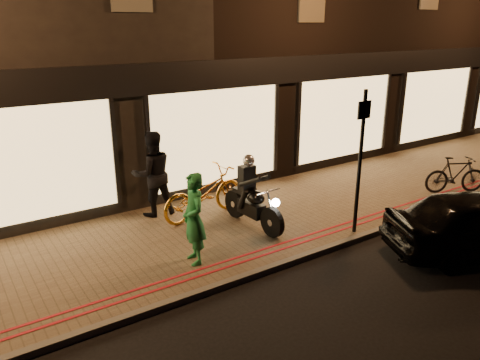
# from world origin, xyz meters

# --- Properties ---
(ground) EXTENTS (90.00, 90.00, 0.00)m
(ground) POSITION_xyz_m (0.00, 0.00, 0.00)
(ground) COLOR black
(ground) RESTS_ON ground
(sidewalk) EXTENTS (50.00, 4.00, 0.12)m
(sidewalk) POSITION_xyz_m (0.00, 2.00, 0.06)
(sidewalk) COLOR brown
(sidewalk) RESTS_ON ground
(kerb_stone) EXTENTS (50.00, 0.14, 0.12)m
(kerb_stone) POSITION_xyz_m (0.00, 0.05, 0.06)
(kerb_stone) COLOR #59544C
(kerb_stone) RESTS_ON ground
(red_kerb_lines) EXTENTS (50.00, 0.26, 0.01)m
(red_kerb_lines) POSITION_xyz_m (0.00, 0.55, 0.12)
(red_kerb_lines) COLOR maroon
(red_kerb_lines) RESTS_ON sidewalk
(building_row) EXTENTS (48.00, 10.11, 8.50)m
(building_row) POSITION_xyz_m (-0.00, 8.99, 4.25)
(building_row) COLOR black
(building_row) RESTS_ON ground
(motorcycle) EXTENTS (0.60, 1.94, 1.59)m
(motorcycle) POSITION_xyz_m (-0.48, 1.72, 0.73)
(motorcycle) COLOR black
(motorcycle) RESTS_ON sidewalk
(sign_post) EXTENTS (0.35, 0.08, 3.00)m
(sign_post) POSITION_xyz_m (1.16, 0.25, 1.80)
(sign_post) COLOR black
(sign_post) RESTS_ON sidewalk
(bicycle_gold) EXTENTS (2.24, 1.05, 1.13)m
(bicycle_gold) POSITION_xyz_m (-1.09, 2.74, 0.69)
(bicycle_gold) COLOR orange
(bicycle_gold) RESTS_ON sidewalk
(bicycle_dark) EXTENTS (1.64, 1.16, 0.97)m
(bicycle_dark) POSITION_xyz_m (5.13, 0.51, 0.61)
(bicycle_dark) COLOR black
(bicycle_dark) RESTS_ON sidewalk
(person_green) EXTENTS (0.50, 0.68, 1.71)m
(person_green) POSITION_xyz_m (-2.29, 0.97, 0.98)
(person_green) COLOR #227F3E
(person_green) RESTS_ON sidewalk
(person_dark) EXTENTS (1.01, 0.81, 1.96)m
(person_dark) POSITION_xyz_m (-1.97, 3.49, 1.10)
(person_dark) COLOR black
(person_dark) RESTS_ON sidewalk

